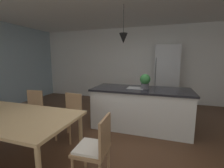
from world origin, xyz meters
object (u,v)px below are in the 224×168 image
at_px(chair_far_left, 31,110).
at_px(chair_far_right, 70,114).
at_px(chair_kitchen_end, 95,147).
at_px(kitchen_island, 140,108).
at_px(potted_plant_on_island, 145,81).
at_px(dining_table, 8,118).
at_px(refrigerator, 166,76).

distance_m(chair_far_left, chair_far_right, 0.95).
height_order(chair_kitchen_end, kitchen_island, kitchen_island).
height_order(chair_far_left, potted_plant_on_island, potted_plant_on_island).
relative_size(chair_far_left, chair_far_right, 1.00).
distance_m(chair_far_left, kitchen_island, 2.39).
bearing_deg(potted_plant_on_island, dining_table, -135.45).
bearing_deg(dining_table, kitchen_island, 45.90).
height_order(chair_far_left, refrigerator, refrigerator).
xyz_separation_m(chair_far_right, kitchen_island, (1.26, 0.90, -0.01)).
bearing_deg(potted_plant_on_island, chair_kitchen_end, -102.56).
bearing_deg(dining_table, chair_far_left, 118.17).
xyz_separation_m(dining_table, refrigerator, (2.31, 3.82, 0.33)).
bearing_deg(refrigerator, chair_far_right, -121.93).
xyz_separation_m(dining_table, chair_kitchen_end, (1.42, 0.00, -0.20)).
bearing_deg(chair_kitchen_end, refrigerator, 76.93).
distance_m(chair_far_right, potted_plant_on_island, 1.72).
relative_size(dining_table, kitchen_island, 0.98).
xyz_separation_m(dining_table, kitchen_island, (1.73, 1.79, -0.21)).
distance_m(kitchen_island, potted_plant_on_island, 0.62).
height_order(dining_table, chair_kitchen_end, chair_kitchen_end).
xyz_separation_m(chair_far_left, potted_plant_on_island, (2.29, 0.90, 0.60)).
height_order(dining_table, refrigerator, refrigerator).
relative_size(chair_kitchen_end, potted_plant_on_island, 2.66).
distance_m(dining_table, refrigerator, 4.48).
height_order(chair_kitchen_end, refrigerator, refrigerator).
xyz_separation_m(chair_far_right, potted_plant_on_island, (1.34, 0.90, 0.60)).
xyz_separation_m(chair_far_left, chair_far_right, (0.95, -0.00, 0.00)).
distance_m(refrigerator, potted_plant_on_island, 2.09).
xyz_separation_m(chair_far_right, refrigerator, (1.83, 2.93, 0.53)).
bearing_deg(chair_kitchen_end, chair_far_right, 136.74).
bearing_deg(chair_kitchen_end, chair_far_left, 154.93).
bearing_deg(refrigerator, chair_far_left, -133.47).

